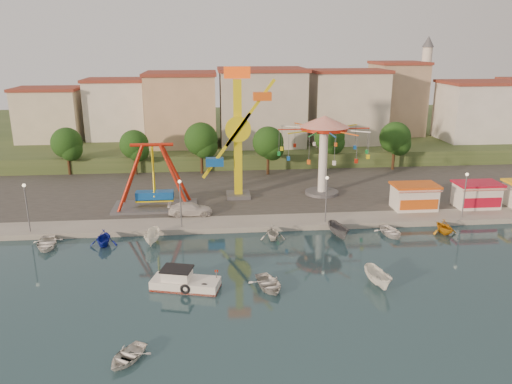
{
  "coord_description": "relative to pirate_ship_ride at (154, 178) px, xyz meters",
  "views": [
    {
      "loc": [
        -4.63,
        -38.66,
        19.98
      ],
      "look_at": [
        0.28,
        14.0,
        4.0
      ],
      "focal_mm": 35.0,
      "sensor_mm": 36.0,
      "label": 1
    }
  ],
  "objects": [
    {
      "name": "wave_swinger",
      "position": [
        21.4,
        3.8,
        3.8
      ],
      "size": [
        11.6,
        11.6,
        10.4
      ],
      "color": "#59595E",
      "rests_on": "quay_deck"
    },
    {
      "name": "lamp_post_1",
      "position": [
        3.48,
        -6.73,
        -1.29
      ],
      "size": [
        0.14,
        0.14,
        5.0
      ],
      "primitive_type": "cylinder",
      "color": "#59595E",
      "rests_on": "quay_deck"
    },
    {
      "name": "moored_boat_7",
      "position": [
        31.86,
        -9.93,
        -3.6
      ],
      "size": [
        3.0,
        3.35,
        1.6
      ],
      "primitive_type": "imported",
      "rotation": [
        0.0,
        0.0,
        0.13
      ],
      "color": "orange",
      "rests_on": "ground"
    },
    {
      "name": "moored_boat_4",
      "position": [
        13.13,
        -9.93,
        -3.6
      ],
      "size": [
        2.61,
        3.03,
        1.59
      ],
      "primitive_type": "imported",
      "rotation": [
        0.0,
        0.0,
        0.0
      ],
      "color": "silver",
      "rests_on": "ground"
    },
    {
      "name": "pirate_ship_ride",
      "position": [
        0.0,
        0.0,
        0.0
      ],
      "size": [
        10.0,
        5.0,
        8.0
      ],
      "color": "#59595E",
      "rests_on": "quay_deck"
    },
    {
      "name": "building_6",
      "position": [
        55.63,
        29.04,
        4.78
      ],
      "size": [
        8.23,
        8.98,
        12.36
      ],
      "primitive_type": "cube",
      "color": "silver",
      "rests_on": "hill_terrace"
    },
    {
      "name": "hill_terrace",
      "position": [
        11.48,
        47.27,
        -2.89
      ],
      "size": [
        200.0,
        60.0,
        3.0
      ],
      "primitive_type": "cube",
      "color": "#384C26",
      "rests_on": "ground"
    },
    {
      "name": "moored_boat_2",
      "position": [
        0.66,
        -9.93,
        -3.69
      ],
      "size": [
        1.65,
        3.75,
        1.41
      ],
      "primitive_type": "imported",
      "rotation": [
        0.0,
        0.0,
        -0.08
      ],
      "color": "white",
      "rests_on": "ground"
    },
    {
      "name": "cabin_motorboat",
      "position": [
        4.31,
        -20.03,
        -3.86
      ],
      "size": [
        6.04,
        3.54,
        2.0
      ],
      "rotation": [
        0.0,
        0.0,
        -0.26
      ],
      "color": "white",
      "rests_on": "ground"
    },
    {
      "name": "ground",
      "position": [
        11.48,
        -19.73,
        -4.39
      ],
      "size": [
        200.0,
        200.0,
        0.0
      ],
      "primitive_type": "plane",
      "color": "#122833",
      "rests_on": "ground"
    },
    {
      "name": "booth_mid",
      "position": [
        38.94,
        -3.24,
        -2.23
      ],
      "size": [
        5.4,
        3.78,
        3.08
      ],
      "color": "white",
      "rests_on": "quay_deck"
    },
    {
      "name": "tree_5",
      "position": [
        35.48,
        15.81,
        1.31
      ],
      "size": [
        4.83,
        4.83,
        7.54
      ],
      "color": "#382314",
      "rests_on": "quay_deck"
    },
    {
      "name": "quay_deck",
      "position": [
        11.48,
        42.27,
        -4.09
      ],
      "size": [
        200.0,
        100.0,
        0.6
      ],
      "primitive_type": "cube",
      "color": "#9E998E",
      "rests_on": "ground"
    },
    {
      "name": "tree_1",
      "position": [
        -4.52,
        16.51,
        0.81
      ],
      "size": [
        4.35,
        4.35,
        6.8
      ],
      "color": "#382314",
      "rests_on": "quay_deck"
    },
    {
      "name": "moored_boat_5",
      "position": [
        20.19,
        -9.93,
        -3.65
      ],
      "size": [
        2.17,
        4.04,
        1.48
      ],
      "primitive_type": "imported",
      "rotation": [
        0.0,
        0.0,
        0.2
      ],
      "color": "#5B5A5F",
      "rests_on": "ground"
    },
    {
      "name": "building_2",
      "position": [
        3.29,
        32.23,
        4.22
      ],
      "size": [
        11.95,
        9.28,
        11.23
      ],
      "primitive_type": "cube",
      "color": "tan",
      "rests_on": "hill_terrace"
    },
    {
      "name": "lamp_post_3",
      "position": [
        35.48,
        -6.73,
        -1.29
      ],
      "size": [
        0.14,
        0.14,
        5.0
      ],
      "primitive_type": "cylinder",
      "color": "#59595E",
      "rests_on": "quay_deck"
    },
    {
      "name": "asphalt_pad",
      "position": [
        11.48,
        10.27,
        -3.79
      ],
      "size": [
        90.0,
        28.0,
        0.01
      ],
      "primitive_type": "cube",
      "color": "#4C4944",
      "rests_on": "quay_deck"
    },
    {
      "name": "building_0",
      "position": [
        -21.89,
        26.34,
        4.54
      ],
      "size": [
        9.26,
        9.53,
        11.87
      ],
      "primitive_type": "cube",
      "color": "beige",
      "rests_on": "hill_terrace"
    },
    {
      "name": "tree_2",
      "position": [
        5.48,
        16.08,
        1.52
      ],
      "size": [
        5.02,
        5.02,
        7.85
      ],
      "color": "#382314",
      "rests_on": "quay_deck"
    },
    {
      "name": "moored_boat_1",
      "position": [
        -4.24,
        -9.93,
        -3.56
      ],
      "size": [
        2.75,
        3.19,
        1.67
      ],
      "primitive_type": "imported",
      "rotation": [
        0.0,
        0.0,
        0.01
      ],
      "color": "#1220A2",
      "rests_on": "ground"
    },
    {
      "name": "minaret",
      "position": [
        47.48,
        34.27,
        8.15
      ],
      "size": [
        2.8,
        2.8,
        18.0
      ],
      "color": "silver",
      "rests_on": "hill_terrace"
    },
    {
      "name": "tree_4",
      "position": [
        25.48,
        17.63,
        1.35
      ],
      "size": [
        4.86,
        4.86,
        7.6
      ],
      "color": "#382314",
      "rests_on": "quay_deck"
    },
    {
      "name": "building_5",
      "position": [
        43.85,
        30.6,
        4.21
      ],
      "size": [
        12.77,
        10.96,
        11.21
      ],
      "primitive_type": "cube",
      "color": "tan",
      "rests_on": "hill_terrace"
    },
    {
      "name": "building_1",
      "position": [
        -9.85,
        31.65,
        2.92
      ],
      "size": [
        12.33,
        9.01,
        8.63
      ],
      "primitive_type": "cube",
      "color": "silver",
      "rests_on": "hill_terrace"
    },
    {
      "name": "rowboat_b",
      "position": [
        1.05,
        -29.73,
        -4.06
      ],
      "size": [
        3.57,
        3.93,
        0.67
      ],
      "primitive_type": "imported",
      "rotation": [
        0.0,
        0.0,
        -0.51
      ],
      "color": "white",
      "rests_on": "ground"
    },
    {
      "name": "kamikaze_tower",
      "position": [
        10.62,
        3.26,
        4.11
      ],
      "size": [
        6.23,
        3.1,
        16.5
      ],
      "color": "#59595E",
      "rests_on": "quay_deck"
    },
    {
      "name": "skiff",
      "position": [
        20.74,
        -21.12,
        -3.65
      ],
      "size": [
        2.04,
        4.03,
        1.49
      ],
      "primitive_type": "imported",
      "rotation": [
        0.0,
        0.0,
        0.16
      ],
      "color": "white",
      "rests_on": "ground"
    },
    {
      "name": "tree_3",
      "position": [
        15.48,
        14.63,
        1.16
      ],
      "size": [
        4.68,
        4.68,
        7.32
      ],
      "color": "#382314",
      "rests_on": "quay_deck"
    },
    {
      "name": "lamp_post_2",
      "position": [
        19.48,
        -6.73,
        -1.29
      ],
      "size": [
        0.14,
        0.14,
        5.0
      ],
      "primitive_type": "cylinder",
      "color": "#59595E",
      "rests_on": "quay_deck"
    },
    {
      "name": "moored_boat_6",
      "position": [
        25.93,
        -9.93,
        -4.01
      ],
      "size": [
        3.16,
        4.07,
        0.77
      ],
      "primitive_type": "imported",
      "rotation": [
        0.0,
        0.0,
        0.14
      ],
      "color": "white",
      "rests_on": "ground"
    },
    {
      "name": "booth_left",
      "position": [
        31.11,
        -3.24,
        -2.23
      ],
      "size": [
        5.4,
        3.78,
        3.08
      ],
      "color": "white",
      "rests_on": "quay_deck"
    },
    {
      "name": "van",
      "position": [
        4.32,
        -2.99,
        -3.06
      ],
      "size": [
        5.06,
        2.08,
        1.47
      ],
      "primitive_type": "imported",
      "rotation": [
        0.0,
        0.0,
        1.57
      ],
      "color": "silver",
      "rests_on": "quay_deck"
    },
    {
      "name": "tree_0",
      "position": [
        -14.52,
        17.25,
        1.08
      ],
      "size": [
        4.6,
        4.6,
        7.19
      ],
      "color": "#382314",
      "rests_on": "quay_deck"
    },
    {
      "name": "building_3",
      "position": [
        17.08,
        29.07,
        3.2
      ],
      "size": [
        12.59,
        10.5,
        9.2
      ],
      "primitive_type": "cube",
      "color": "beige",
      "rests_on": "hill_terrace"
    },
    {
      "name": "rowboat_a",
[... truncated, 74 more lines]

